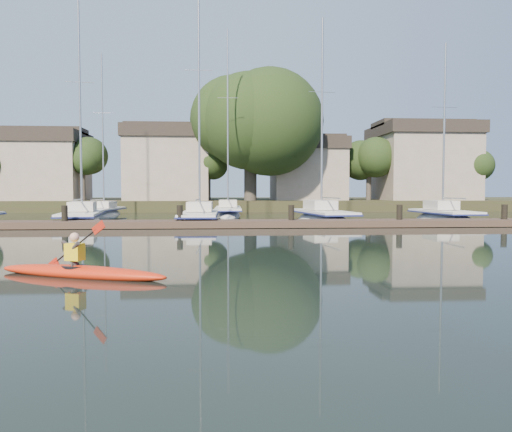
{
  "coord_description": "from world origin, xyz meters",
  "views": [
    {
      "loc": [
        -0.78,
        -12.77,
        2.01
      ],
      "look_at": [
        0.3,
        2.69,
        1.2
      ],
      "focal_mm": 35.0,
      "sensor_mm": 36.0,
      "label": 1
    }
  ],
  "objects": [
    {
      "name": "ground",
      "position": [
        0.0,
        0.0,
        0.0
      ],
      "size": [
        160.0,
        160.0,
        0.0
      ],
      "primitive_type": "plane",
      "color": "black",
      "rests_on": "ground"
    },
    {
      "name": "sailboat_3",
      "position": [
        5.74,
        19.0,
        -0.21
      ],
      "size": [
        3.49,
        9.17,
        14.42
      ],
      "rotation": [
        0.0,
        0.0,
        0.13
      ],
      "color": "white",
      "rests_on": "ground"
    },
    {
      "name": "sailboat_5",
      "position": [
        -10.14,
        27.42,
        -0.17
      ],
      "size": [
        2.57,
        8.52,
        13.91
      ],
      "rotation": [
        0.0,
        0.0,
        -0.07
      ],
      "color": "white",
      "rests_on": "ground"
    },
    {
      "name": "sailboat_2",
      "position": [
        -2.12,
        17.85,
        -0.2
      ],
      "size": [
        2.36,
        9.68,
        15.99
      ],
      "rotation": [
        0.0,
        0.0,
        -0.01
      ],
      "color": "white",
      "rests_on": "ground"
    },
    {
      "name": "sailboat_4",
      "position": [
        13.87,
        19.09,
        -0.21
      ],
      "size": [
        2.64,
        7.75,
        13.01
      ],
      "rotation": [
        0.0,
        0.0,
        0.05
      ],
      "color": "white",
      "rests_on": "ground"
    },
    {
      "name": "sailboat_6",
      "position": [
        -0.25,
        27.18,
        -0.19
      ],
      "size": [
        2.3,
        10.12,
        16.03
      ],
      "rotation": [
        0.0,
        0.0,
        -0.02
      ],
      "color": "white",
      "rests_on": "ground"
    },
    {
      "name": "shore",
      "position": [
        1.61,
        40.29,
        3.23
      ],
      "size": [
        90.0,
        25.25,
        12.75
      ],
      "color": "#2C341A",
      "rests_on": "ground"
    },
    {
      "name": "sailboat_1",
      "position": [
        -9.4,
        18.6,
        -0.2
      ],
      "size": [
        3.57,
        9.34,
        14.9
      ],
      "rotation": [
        0.0,
        0.0,
        0.15
      ],
      "color": "white",
      "rests_on": "ground"
    },
    {
      "name": "dock",
      "position": [
        0.0,
        14.0,
        0.2
      ],
      "size": [
        34.0,
        2.0,
        1.8
      ],
      "color": "#4C372B",
      "rests_on": "ground"
    },
    {
      "name": "kayak",
      "position": [
        -4.06,
        -1.06,
        0.17
      ],
      "size": [
        4.38,
        2.22,
        1.43
      ],
      "rotation": [
        0.0,
        0.0,
        -0.38
      ],
      "color": "red",
      "rests_on": "ground"
    }
  ]
}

